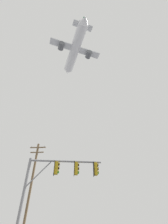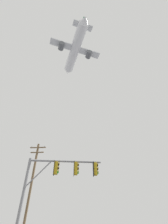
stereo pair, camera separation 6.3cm
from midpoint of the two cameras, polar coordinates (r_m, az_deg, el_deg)
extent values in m
cylinder|color=gray|center=(12.40, -22.10, -28.38)|extent=(0.20, 0.20, 5.79)
cylinder|color=gray|center=(12.59, -6.76, -17.63)|extent=(5.37, 0.99, 0.15)
cylinder|color=gray|center=(12.53, -16.37, -20.92)|extent=(1.68, 0.34, 1.93)
cube|color=gold|center=(12.59, 4.13, -20.27)|extent=(0.31, 0.36, 0.90)
cylinder|color=gold|center=(12.73, 4.03, -18.06)|extent=(0.05, 0.05, 0.12)
cube|color=black|center=(12.57, 3.46, -20.27)|extent=(0.10, 0.46, 1.04)
sphere|color=black|center=(12.69, 4.76, -19.09)|extent=(0.20, 0.20, 0.20)
cylinder|color=gold|center=(12.72, 5.05, -18.83)|extent=(0.07, 0.21, 0.21)
sphere|color=black|center=(12.61, 4.83, -20.31)|extent=(0.20, 0.20, 0.20)
cylinder|color=gold|center=(12.64, 5.12, -20.05)|extent=(0.07, 0.21, 0.21)
sphere|color=green|center=(12.54, 4.89, -21.54)|extent=(0.20, 0.20, 0.20)
cylinder|color=gold|center=(12.57, 5.19, -21.28)|extent=(0.07, 0.21, 0.21)
cube|color=gold|center=(12.44, -3.09, -20.12)|extent=(0.31, 0.36, 0.90)
cylinder|color=gold|center=(12.59, -3.02, -17.89)|extent=(0.05, 0.05, 0.12)
cube|color=black|center=(12.44, -3.78, -20.09)|extent=(0.10, 0.46, 1.04)
sphere|color=black|center=(12.53, -2.35, -18.96)|extent=(0.20, 0.20, 0.20)
cylinder|color=gold|center=(12.55, -2.03, -18.71)|extent=(0.07, 0.21, 0.21)
sphere|color=black|center=(12.45, -2.39, -20.19)|extent=(0.20, 0.20, 0.20)
cylinder|color=gold|center=(12.47, -2.06, -19.94)|extent=(0.07, 0.21, 0.21)
sphere|color=green|center=(12.38, -2.42, -21.44)|extent=(0.20, 0.20, 0.20)
cylinder|color=gold|center=(12.40, -2.09, -21.19)|extent=(0.07, 0.21, 0.21)
cube|color=gold|center=(12.48, -10.36, -19.68)|extent=(0.31, 0.36, 0.90)
cylinder|color=gold|center=(12.62, -10.10, -17.46)|extent=(0.05, 0.05, 0.12)
cube|color=black|center=(12.49, -11.04, -19.62)|extent=(0.10, 0.46, 1.04)
sphere|color=black|center=(12.54, -9.53, -18.55)|extent=(0.20, 0.20, 0.20)
cylinder|color=gold|center=(12.55, -9.19, -18.31)|extent=(0.07, 0.21, 0.21)
sphere|color=black|center=(12.46, -9.66, -19.78)|extent=(0.20, 0.20, 0.20)
cylinder|color=gold|center=(12.47, -9.32, -19.54)|extent=(0.07, 0.21, 0.21)
sphere|color=green|center=(12.39, -9.80, -21.02)|extent=(0.20, 0.20, 0.20)
cylinder|color=gold|center=(12.40, -9.45, -20.78)|extent=(0.07, 0.21, 0.21)
cylinder|color=brown|center=(21.56, -19.09, -24.35)|extent=(0.28, 0.28, 10.76)
cube|color=brown|center=(22.88, -16.71, -12.43)|extent=(2.20, 0.12, 0.12)
cube|color=brown|center=(22.63, -17.02, -14.05)|extent=(1.80, 0.12, 0.12)
cylinder|color=gray|center=(23.24, -18.80, -12.07)|extent=(0.10, 0.10, 0.18)
cylinder|color=gray|center=(22.64, -14.46, -12.22)|extent=(0.10, 0.10, 0.18)
cylinder|color=white|center=(58.16, -3.37, 22.14)|extent=(10.23, 18.25, 3.28)
cone|color=white|center=(64.09, -6.09, 14.73)|extent=(3.75, 3.29, 3.11)
cone|color=white|center=(53.59, 0.26, 30.86)|extent=(3.37, 2.98, 2.79)
cube|color=silver|center=(57.48, -3.23, 22.29)|extent=(16.90, 8.89, 0.37)
cylinder|color=#595B60|center=(56.23, -8.43, 22.98)|extent=(2.66, 2.98, 1.84)
cylinder|color=#595B60|center=(57.48, 1.71, 20.43)|extent=(2.66, 2.98, 1.84)
cube|color=#0C5933|center=(56.10, -0.60, 29.71)|extent=(1.35, 2.74, 3.89)
cube|color=silver|center=(54.63, -0.53, 29.23)|extent=(6.38, 4.10, 0.20)
camera|label=1|loc=(0.03, -90.08, 0.05)|focal=24.77mm
camera|label=2|loc=(0.03, 89.92, -0.05)|focal=24.77mm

